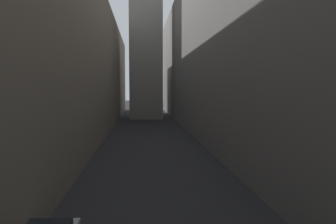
% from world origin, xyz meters
% --- Properties ---
extents(ground_plane, '(264.00, 264.00, 0.00)m').
position_xyz_m(ground_plane, '(0.00, 48.00, 0.00)').
color(ground_plane, '#232326').
extents(building_block_left, '(13.84, 108.00, 18.38)m').
position_xyz_m(building_block_left, '(-12.42, 50.00, 9.19)').
color(building_block_left, '#756B5B').
rests_on(building_block_left, ground).
extents(building_block_right, '(12.32, 108.00, 23.19)m').
position_xyz_m(building_block_right, '(11.66, 50.00, 11.60)').
color(building_block_right, slate).
rests_on(building_block_right, ground).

